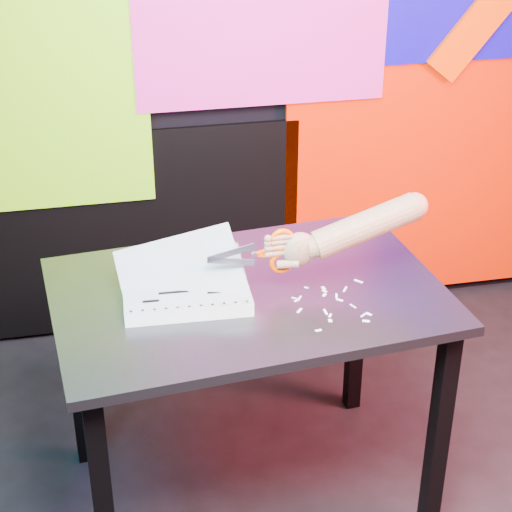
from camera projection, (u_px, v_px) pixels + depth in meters
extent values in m
cube|color=red|center=(477.00, 113.00, 3.47)|extent=(1.60, 0.02, 1.60)
cube|color=#80F513|center=(42.00, 79.00, 3.03)|extent=(0.75, 0.02, 1.00)
cube|color=black|center=(138.00, 232.00, 3.41)|extent=(1.30, 0.02, 0.85)
cube|color=black|center=(103.00, 504.00, 2.23)|extent=(0.05, 0.05, 0.72)
cube|color=black|center=(76.00, 371.00, 2.74)|extent=(0.05, 0.05, 0.72)
cube|color=black|center=(439.00, 432.00, 2.48)|extent=(0.05, 0.05, 0.72)
cube|color=black|center=(356.00, 322.00, 2.99)|extent=(0.05, 0.05, 0.72)
cube|color=#272728|center=(248.00, 295.00, 2.43)|extent=(1.16, 0.83, 0.03)
cube|color=white|center=(186.00, 292.00, 2.38)|extent=(0.36, 0.27, 0.04)
cube|color=silver|center=(185.00, 285.00, 2.37)|extent=(0.35, 0.27, 0.00)
cube|color=silver|center=(185.00, 283.00, 2.37)|extent=(0.34, 0.25, 0.11)
cube|color=silver|center=(181.00, 274.00, 2.37)|extent=(0.36, 0.22, 0.18)
cylinder|color=black|center=(131.00, 311.00, 2.25)|extent=(0.01, 0.01, 0.00)
cylinder|color=black|center=(143.00, 310.00, 2.25)|extent=(0.01, 0.01, 0.00)
cylinder|color=black|center=(154.00, 309.00, 2.26)|extent=(0.01, 0.01, 0.00)
cylinder|color=black|center=(166.00, 308.00, 2.26)|extent=(0.01, 0.01, 0.00)
cylinder|color=black|center=(178.00, 307.00, 2.27)|extent=(0.01, 0.01, 0.00)
cylinder|color=black|center=(189.00, 306.00, 2.27)|extent=(0.01, 0.01, 0.00)
cylinder|color=black|center=(201.00, 305.00, 2.28)|extent=(0.01, 0.01, 0.00)
cylinder|color=black|center=(213.00, 304.00, 2.28)|extent=(0.01, 0.01, 0.00)
cylinder|color=black|center=(224.00, 303.00, 2.28)|extent=(0.01, 0.01, 0.00)
cylinder|color=black|center=(235.00, 302.00, 2.29)|extent=(0.01, 0.01, 0.00)
cylinder|color=black|center=(247.00, 301.00, 2.29)|extent=(0.01, 0.01, 0.00)
cylinder|color=black|center=(128.00, 269.00, 2.45)|extent=(0.01, 0.01, 0.00)
cylinder|color=black|center=(139.00, 268.00, 2.45)|extent=(0.01, 0.01, 0.00)
cylinder|color=black|center=(150.00, 267.00, 2.46)|extent=(0.01, 0.01, 0.00)
cylinder|color=black|center=(160.00, 266.00, 2.46)|extent=(0.01, 0.01, 0.00)
cylinder|color=black|center=(171.00, 266.00, 2.47)|extent=(0.01, 0.01, 0.00)
cylinder|color=black|center=(182.00, 265.00, 2.47)|extent=(0.01, 0.01, 0.00)
cylinder|color=black|center=(192.00, 264.00, 2.47)|extent=(0.01, 0.01, 0.00)
cylinder|color=black|center=(203.00, 263.00, 2.48)|extent=(0.01, 0.01, 0.00)
cylinder|color=black|center=(214.00, 262.00, 2.48)|extent=(0.01, 0.01, 0.00)
cylinder|color=black|center=(224.00, 261.00, 2.49)|extent=(0.01, 0.01, 0.00)
cylinder|color=black|center=(235.00, 260.00, 2.49)|extent=(0.01, 0.01, 0.00)
cube|color=black|center=(155.00, 279.00, 2.40)|extent=(0.06, 0.01, 0.00)
cube|color=black|center=(191.00, 279.00, 2.40)|extent=(0.05, 0.01, 0.00)
cube|color=black|center=(173.00, 292.00, 2.33)|extent=(0.08, 0.01, 0.00)
cube|color=black|center=(214.00, 292.00, 2.33)|extent=(0.04, 0.01, 0.00)
cube|color=black|center=(151.00, 301.00, 2.29)|extent=(0.05, 0.01, 0.00)
cube|color=#A7B0C5|center=(231.00, 253.00, 2.33)|extent=(0.14, 0.01, 0.04)
cube|color=#A7B0C5|center=(231.00, 261.00, 2.34)|extent=(0.14, 0.01, 0.04)
cylinder|color=#A7B0C5|center=(254.00, 254.00, 2.35)|extent=(0.01, 0.01, 0.01)
cube|color=#EB4200|center=(263.00, 255.00, 2.36)|extent=(0.05, 0.01, 0.02)
cube|color=#EB4200|center=(263.00, 252.00, 2.35)|extent=(0.05, 0.01, 0.02)
torus|color=#EB4200|center=(282.00, 240.00, 2.35)|extent=(0.07, 0.02, 0.07)
torus|color=#EB4200|center=(282.00, 262.00, 2.38)|extent=(0.07, 0.02, 0.07)
ellipsoid|color=tan|center=(299.00, 249.00, 2.38)|extent=(0.10, 0.06, 0.10)
cylinder|color=tan|center=(282.00, 252.00, 2.37)|extent=(0.08, 0.02, 0.02)
cylinder|color=tan|center=(282.00, 247.00, 2.36)|extent=(0.07, 0.02, 0.02)
cylinder|color=tan|center=(282.00, 241.00, 2.35)|extent=(0.06, 0.02, 0.02)
cylinder|color=tan|center=(282.00, 237.00, 2.35)|extent=(0.06, 0.02, 0.02)
cylinder|color=tan|center=(288.00, 264.00, 2.38)|extent=(0.07, 0.04, 0.03)
cylinder|color=tan|center=(316.00, 246.00, 2.39)|extent=(0.06, 0.07, 0.07)
cylinder|color=tan|center=(365.00, 226.00, 2.39)|extent=(0.32, 0.09, 0.17)
sphere|color=tan|center=(415.00, 206.00, 2.40)|extent=(0.08, 0.08, 0.08)
cube|color=silver|center=(330.00, 321.00, 2.29)|extent=(0.01, 0.01, 0.00)
cube|color=silver|center=(364.00, 315.00, 2.31)|extent=(0.02, 0.02, 0.00)
cube|color=silver|center=(366.00, 321.00, 2.28)|extent=(0.02, 0.02, 0.00)
cube|color=silver|center=(369.00, 314.00, 2.32)|extent=(0.02, 0.02, 0.00)
cube|color=silver|center=(294.00, 298.00, 2.39)|extent=(0.02, 0.01, 0.00)
cube|color=silver|center=(358.00, 281.00, 2.47)|extent=(0.02, 0.03, 0.00)
cube|color=silver|center=(300.00, 298.00, 2.39)|extent=(0.02, 0.02, 0.00)
cube|color=silver|center=(325.00, 312.00, 2.32)|extent=(0.01, 0.03, 0.00)
cube|color=silver|center=(337.00, 296.00, 2.40)|extent=(0.01, 0.03, 0.00)
cube|color=silver|center=(324.00, 295.00, 2.40)|extent=(0.02, 0.02, 0.00)
cube|color=silver|center=(323.00, 288.00, 2.44)|extent=(0.01, 0.02, 0.00)
cube|color=silver|center=(299.00, 311.00, 2.33)|extent=(0.02, 0.02, 0.00)
cube|color=silver|center=(330.00, 315.00, 2.31)|extent=(0.01, 0.02, 0.00)
cube|color=silver|center=(324.00, 291.00, 2.42)|extent=(0.02, 0.02, 0.00)
cube|color=silver|center=(318.00, 330.00, 2.24)|extent=(0.02, 0.01, 0.00)
cube|color=silver|center=(340.00, 300.00, 2.38)|extent=(0.02, 0.02, 0.00)
cube|color=silver|center=(353.00, 306.00, 2.35)|extent=(0.01, 0.02, 0.00)
cube|color=silver|center=(297.00, 300.00, 2.38)|extent=(0.02, 0.01, 0.00)
cube|color=silver|center=(345.00, 289.00, 2.43)|extent=(0.02, 0.03, 0.00)
cube|color=silver|center=(306.00, 288.00, 2.44)|extent=(0.01, 0.01, 0.00)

